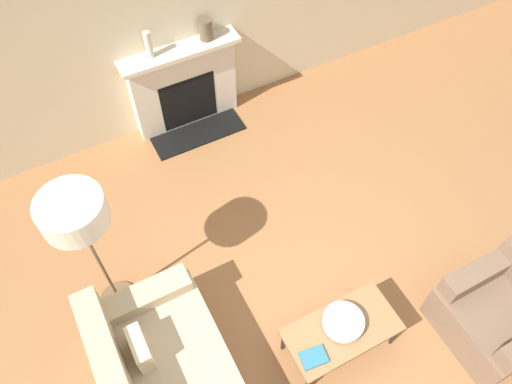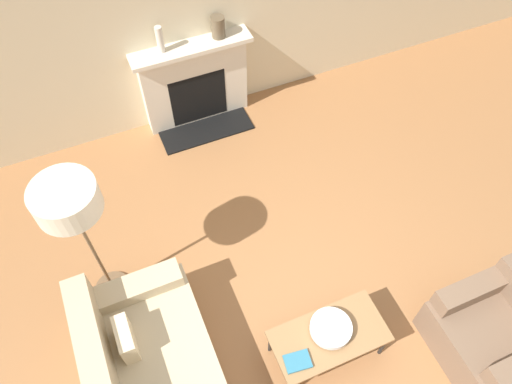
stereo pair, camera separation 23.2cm
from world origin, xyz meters
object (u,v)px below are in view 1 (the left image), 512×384
coffee_table (342,331)px  floor_lamp (76,219)px  fireplace (185,88)px  bowl (343,322)px  armchair_near (500,314)px  mantel_vase_left (148,45)px  mantel_vase_center_left (206,29)px  book (314,357)px

coffee_table → floor_lamp: 2.33m
fireplace → bowl: bearing=-88.4°
armchair_near → fireplace: bearing=-159.4°
fireplace → floor_lamp: size_ratio=0.83×
fireplace → armchair_near: fireplace is taller
floor_lamp → mantel_vase_left: 2.26m
coffee_table → mantel_vase_left: mantel_vase_left is taller
armchair_near → mantel_vase_center_left: (-1.06, 3.73, 0.89)m
mantel_vase_left → mantel_vase_center_left: (0.64, 0.00, -0.03)m
fireplace → book: fireplace is taller
armchair_near → mantel_vase_center_left: 3.98m
book → mantel_vase_left: mantel_vase_left is taller
bowl → book: 0.39m
armchair_near → book: armchair_near is taller
floor_lamp → mantel_vase_left: size_ratio=5.43×
book → floor_lamp: 2.15m
book → bowl: bearing=26.8°
coffee_table → mantel_vase_left: (-0.37, 3.23, 0.86)m
book → mantel_vase_center_left: bearing=87.0°
fireplace → mantel_vase_left: bearing=177.2°
armchair_near → mantel_vase_center_left: bearing=-164.1°
fireplace → floor_lamp: floor_lamp is taller
armchair_near → mantel_vase_center_left: size_ratio=3.59×
coffee_table → mantel_vase_center_left: bearing=85.2°
book → floor_lamp: (-1.26, 1.43, 1.00)m
mantel_vase_left → floor_lamp: bearing=-123.0°
armchair_near → bowl: (-1.31, 0.54, 0.14)m
armchair_near → mantel_vase_left: size_ratio=2.86×
coffee_table → floor_lamp: (-1.60, 1.34, 1.05)m
bowl → floor_lamp: size_ratio=0.22×
armchair_near → book: 1.73m
bowl → mantel_vase_center_left: 3.29m
bowl → coffee_table: bearing=-125.1°
bowl → floor_lamp: floor_lamp is taller
bowl → floor_lamp: (-1.62, 1.30, 0.97)m
mantel_vase_left → book: bearing=-89.5°
floor_lamp → coffee_table: bearing=-40.0°
mantel_vase_center_left → book: bearing=-100.4°
mantel_vase_center_left → floor_lamp: bearing=-134.7°
mantel_vase_center_left → fireplace: bearing=-177.4°
armchair_near → bowl: armchair_near is taller
book → mantel_vase_center_left: size_ratio=0.96×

